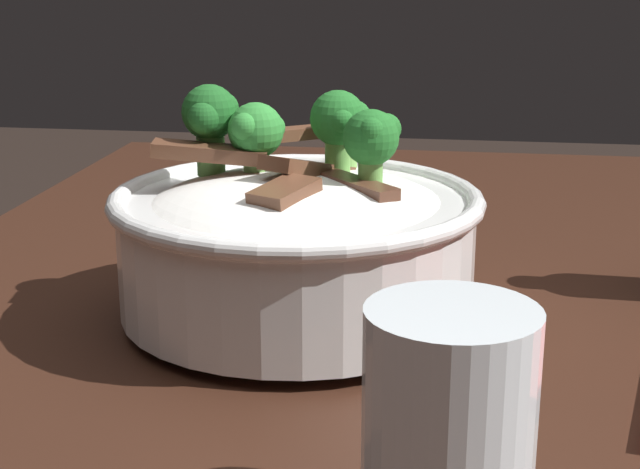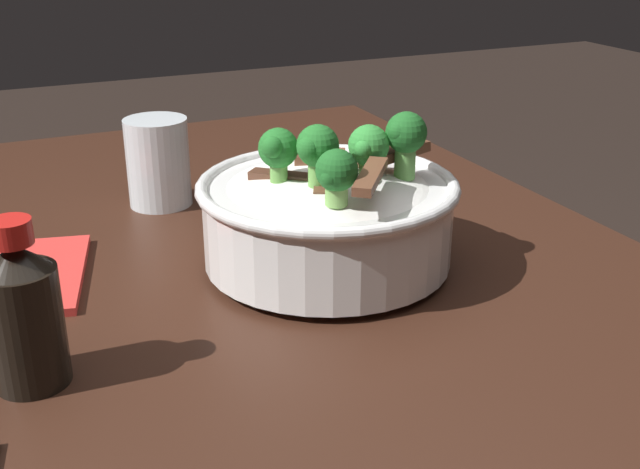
% 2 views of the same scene
% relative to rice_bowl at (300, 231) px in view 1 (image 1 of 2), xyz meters
% --- Properties ---
extents(rice_bowl, '(0.25, 0.25, 0.16)m').
position_rel_rice_bowl_xyz_m(rice_bowl, '(0.00, 0.00, 0.00)').
color(rice_bowl, white).
rests_on(rice_bowl, dining_table).
extents(drinking_glass, '(0.07, 0.07, 0.10)m').
position_rel_rice_bowl_xyz_m(drinking_glass, '(0.24, 0.11, -0.02)').
color(drinking_glass, white).
rests_on(drinking_glass, dining_table).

